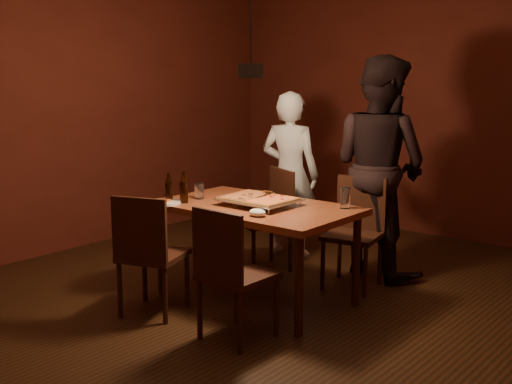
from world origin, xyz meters
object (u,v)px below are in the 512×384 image
Objects in this scene: diner_white at (290,174)px; chair_far_left at (271,209)px; pizza_tray at (259,202)px; pendant_lamp at (251,69)px; dining_table at (256,214)px; chair_far_right at (356,221)px; diner_dark at (380,167)px; plate_slice at (163,202)px; chair_near_left at (147,244)px; beer_bottle_a at (169,188)px; beer_bottle_b at (184,187)px; chair_near_right at (229,263)px.

chair_far_left is at bearing 93.02° from diner_white.
pizza_tray is 0.50× the size of pendant_lamp.
pendant_lamp is at bearing -58.40° from dining_table.
pendant_lamp is (0.14, -0.23, 1.08)m from dining_table.
chair_far_right is at bearing -150.13° from chair_far_left.
pendant_lamp reaches higher than dining_table.
diner_dark is at bearing -124.31° from chair_far_left.
dining_table is 0.72m from plate_slice.
chair_near_left reaches higher than plate_slice.
dining_table is 0.85m from chair_far_left.
beer_bottle_b is at bearing 24.14° from beer_bottle_a.
beer_bottle_b is 0.88× the size of plate_slice.
chair_near_left is 1.96m from diner_white.
beer_bottle_b is at bearing 72.12° from diner_dark.
diner_dark reaches higher than beer_bottle_b.
beer_bottle_a is 0.20× the size of pendant_lamp.
pendant_lamp is at bearing 25.94° from chair_near_left.
pendant_lamp is at bearing 144.80° from chair_far_left.
chair_near_left and chair_near_right have the same top height.
pendant_lamp reaches higher than plate_slice.
diner_white is (-0.06, 1.46, -0.09)m from beer_bottle_b.
chair_near_left is 1.43m from pendant_lamp.
chair_near_left is 0.34× the size of diner_white.
diner_white is (-0.92, 1.91, 0.25)m from chair_near_right.
pizza_tray is (-0.38, -0.80, 0.24)m from chair_far_right.
diner_white is at bearing 116.04° from pendant_lamp.
diner_white is at bearing 114.90° from dining_table.
plate_slice is at bearing -84.74° from beer_bottle_a.
pendant_lamp is at bearing 8.39° from beer_bottle_a.
beer_bottle_b is at bearing -174.69° from pendant_lamp.
plate_slice is 0.15× the size of diner_dark.
dining_table is 0.10m from pizza_tray.
diner_dark is 1.71× the size of pendant_lamp.
chair_far_left is 1.02m from diner_dark.
chair_far_left and chair_near_right have the same top height.
chair_far_right is 0.26× the size of diner_dark.
dining_table is 0.80× the size of diner_dark.
chair_far_right is 2.20× the size of beer_bottle_a.
pizza_tray is 2.48× the size of beer_bottle_a.
beer_bottle_a is at bearing 159.57° from chair_near_right.
pizza_tray is at bearing 146.11° from chair_far_left.
chair_far_right is at bearing 90.24° from chair_near_right.
diner_dark is at bearing 80.36° from pendant_lamp.
chair_far_left is 0.53m from diner_white.
diner_white is 1.84m from pendant_lamp.
pendant_lamp is (0.73, 0.18, 1.00)m from plate_slice.
chair_near_left is 2.42× the size of beer_bottle_a.
plate_slice is (0.01, -0.07, -0.10)m from beer_bottle_a.
beer_bottle_b is at bearing 110.66° from chair_far_left.
plate_slice is at bearing 163.20° from chair_near_right.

